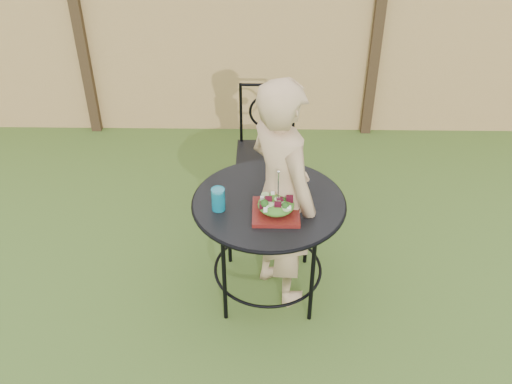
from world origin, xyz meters
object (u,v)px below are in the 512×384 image
(patio_chair, at_px, (267,147))
(diner, at_px, (281,195))
(salad_plate, at_px, (276,212))
(patio_table, at_px, (269,219))

(patio_chair, relative_size, diner, 0.63)
(patio_chair, height_order, salad_plate, patio_chair)
(patio_table, xyz_separation_m, salad_plate, (0.04, -0.13, 0.15))
(patio_chair, xyz_separation_m, salad_plate, (0.05, -1.11, 0.23))
(patio_chair, xyz_separation_m, diner, (0.08, -0.97, 0.25))
(patio_table, xyz_separation_m, diner, (0.07, 0.01, 0.17))
(patio_chair, relative_size, salad_plate, 3.52)
(patio_chair, bearing_deg, diner, -85.16)
(patio_table, height_order, diner, diner)
(patio_table, distance_m, salad_plate, 0.20)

